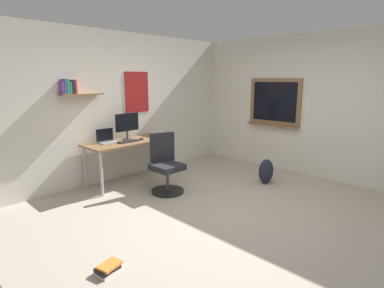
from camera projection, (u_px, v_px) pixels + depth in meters
The scene contains 12 objects.
ground_plane at pixel (228, 213), 4.18m from camera, with size 5.20×5.20×0.00m, color #ADA393.
wall_back at pixel (122, 106), 5.58m from camera, with size 5.00×0.30×2.60m.
wall_right at pixel (310, 106), 5.64m from camera, with size 0.22×5.00×2.60m.
desk at pixel (130, 145), 5.33m from camera, with size 1.54×0.65×0.74m.
office_chair at pixel (166, 167), 4.92m from camera, with size 0.53×0.55×0.95m.
laptop at pixel (107, 139), 5.17m from camera, with size 0.31×0.21×0.23m.
monitor_primary at pixel (127, 124), 5.36m from camera, with size 0.46×0.17×0.46m.
keyboard at pixel (128, 141), 5.21m from camera, with size 0.37×0.13×0.02m, color black.
computer_mouse at pixel (142, 139), 5.40m from camera, with size 0.10×0.06×0.03m, color #262628.
coffee_mug at pixel (160, 133), 5.76m from camera, with size 0.08×0.08×0.09m, color silver.
backpack at pixel (266, 171), 5.34m from camera, with size 0.32×0.22×0.43m, color #1E2333.
book_stack_on_floor at pixel (108, 268), 2.89m from camera, with size 0.25×0.19×0.09m.
Camera 1 is at (-3.13, -2.37, 1.79)m, focal length 28.70 mm.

